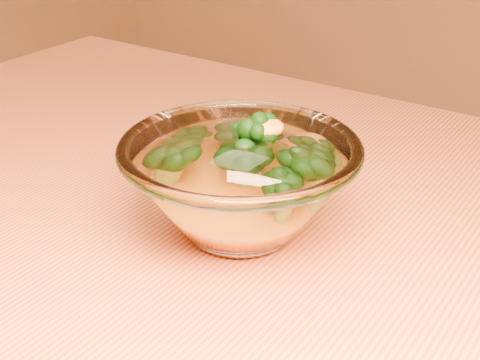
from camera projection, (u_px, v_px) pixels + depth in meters
name	position (u px, v px, depth m)	size (l,w,h in m)	color
glass_bowl	(240.00, 185.00, 0.53)	(0.19, 0.19, 0.08)	white
cheese_sauce	(240.00, 204.00, 0.53)	(0.11, 0.11, 0.03)	orange
broccoli_heap	(247.00, 162.00, 0.53)	(0.13, 0.11, 0.07)	black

